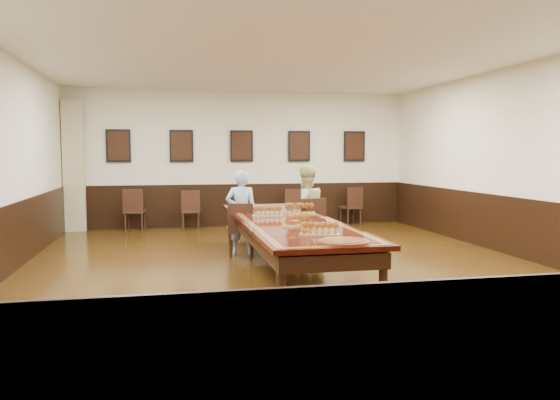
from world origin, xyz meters
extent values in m
cube|color=black|center=(0.00, 0.00, -0.01)|extent=(8.00, 10.00, 0.02)
cube|color=white|center=(0.00, 0.00, 3.21)|extent=(8.00, 10.00, 0.02)
cube|color=beige|center=(0.00, 5.01, 1.60)|extent=(8.00, 0.02, 3.20)
cube|color=beige|center=(0.00, -5.01, 1.60)|extent=(8.00, 0.02, 3.20)
cube|color=beige|center=(4.01, 0.00, 1.60)|extent=(0.02, 10.00, 3.20)
imported|color=#5290CD|center=(-0.51, 1.27, 0.73)|extent=(0.59, 0.44, 1.45)
imported|color=#DFDD8B|center=(0.58, 1.16, 0.77)|extent=(0.87, 0.73, 1.54)
cube|color=#EF4F6E|center=(0.60, 0.07, 0.76)|extent=(0.12, 0.14, 0.01)
cube|color=tan|center=(-3.75, 4.82, 1.45)|extent=(0.45, 0.18, 2.90)
cube|color=black|center=(0.00, 4.98, 0.50)|extent=(7.98, 0.04, 1.00)
cube|color=black|center=(0.00, -4.98, 0.50)|extent=(7.98, 0.04, 1.00)
cube|color=black|center=(3.98, 0.00, 0.50)|extent=(0.04, 9.98, 1.00)
cube|color=black|center=(0.00, 0.00, 0.72)|extent=(1.40, 5.00, 0.06)
cube|color=olive|center=(0.00, 0.00, 0.75)|extent=(1.28, 4.88, 0.00)
cube|color=black|center=(0.00, 0.00, 0.75)|extent=(1.10, 4.70, 0.00)
cube|color=black|center=(0.00, 0.00, 0.57)|extent=(1.25, 4.85, 0.18)
cylinder|color=black|center=(-0.58, -2.32, 0.34)|extent=(0.10, 0.10, 0.69)
cylinder|color=black|center=(0.58, -2.32, 0.34)|extent=(0.10, 0.10, 0.69)
cylinder|color=black|center=(-0.58, 2.32, 0.34)|extent=(0.10, 0.10, 0.69)
cylinder|color=black|center=(0.58, 2.32, 0.34)|extent=(0.10, 0.10, 0.69)
cube|color=black|center=(-2.80, 4.94, 1.90)|extent=(0.54, 0.03, 0.74)
cube|color=black|center=(-2.80, 4.92, 1.90)|extent=(0.46, 0.01, 0.64)
cube|color=black|center=(-1.40, 4.94, 1.90)|extent=(0.54, 0.03, 0.74)
cube|color=black|center=(-1.40, 4.92, 1.90)|extent=(0.46, 0.01, 0.64)
cube|color=black|center=(0.00, 4.94, 1.90)|extent=(0.54, 0.03, 0.74)
cube|color=black|center=(0.00, 4.92, 1.90)|extent=(0.46, 0.01, 0.64)
cube|color=black|center=(1.40, 4.94, 1.90)|extent=(0.54, 0.03, 0.74)
cube|color=black|center=(1.40, 4.92, 1.90)|extent=(0.46, 0.01, 0.64)
cube|color=black|center=(2.80, 4.94, 1.90)|extent=(0.54, 0.03, 0.74)
cube|color=black|center=(2.80, 4.92, 1.90)|extent=(0.46, 0.01, 0.64)
cube|color=#A37B44|center=(-0.22, 0.38, 0.77)|extent=(0.47, 0.15, 0.03)
cube|color=#A37B44|center=(0.36, 0.68, 0.77)|extent=(0.51, 0.21, 0.03)
cube|color=#A37B44|center=(-0.02, -0.76, 0.76)|extent=(0.46, 0.38, 0.03)
cube|color=#A37B44|center=(0.03, -1.67, 0.77)|extent=(0.50, 0.27, 0.03)
cylinder|color=red|center=(0.04, -0.29, 0.76)|extent=(0.20, 0.20, 0.02)
cylinder|color=silver|center=(0.04, -0.29, 0.77)|extent=(0.11, 0.11, 0.01)
cylinder|color=#5C2112|center=(0.15, -2.24, 0.77)|extent=(0.67, 0.67, 0.04)
cylinder|color=olive|center=(0.15, -2.24, 0.79)|extent=(0.53, 0.53, 0.01)
camera|label=1|loc=(-1.75, -7.90, 1.75)|focal=35.00mm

